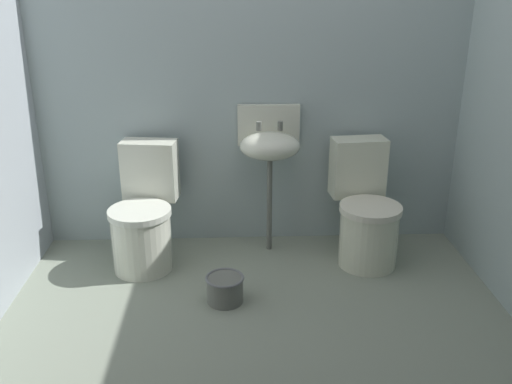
# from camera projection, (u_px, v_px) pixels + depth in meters

# --- Properties ---
(ground_plane) EXTENTS (3.27, 2.76, 0.08)m
(ground_plane) POSITION_uv_depth(u_px,v_px,m) (258.00, 339.00, 3.03)
(ground_plane) COLOR gray
(wall_back) EXTENTS (3.27, 0.10, 2.27)m
(wall_back) POSITION_uv_depth(u_px,v_px,m) (250.00, 81.00, 3.75)
(wall_back) COLOR #9FB0B1
(wall_back) RESTS_ON ground
(toilet_left) EXTENTS (0.45, 0.63, 0.78)m
(toilet_left) POSITION_uv_depth(u_px,v_px,m) (144.00, 218.00, 3.65)
(toilet_left) COLOR silver
(toilet_left) RESTS_ON ground
(toilet_right) EXTENTS (0.44, 0.63, 0.78)m
(toilet_right) POSITION_uv_depth(u_px,v_px,m) (365.00, 214.00, 3.70)
(toilet_right) COLOR silver
(toilet_right) RESTS_ON ground
(sink) EXTENTS (0.42, 0.35, 0.99)m
(sink) POSITION_uv_depth(u_px,v_px,m) (270.00, 144.00, 3.69)
(sink) COLOR slate
(sink) RESTS_ON ground
(bucket) EXTENTS (0.23, 0.23, 0.16)m
(bucket) POSITION_uv_depth(u_px,v_px,m) (225.00, 288.00, 3.28)
(bucket) COLOR slate
(bucket) RESTS_ON ground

